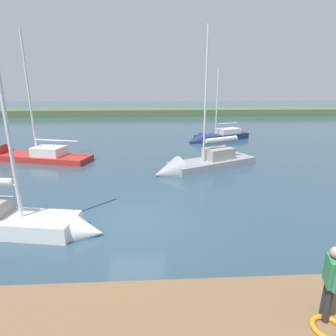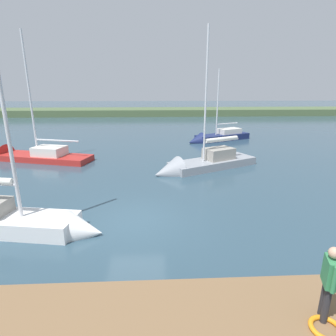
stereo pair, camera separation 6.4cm
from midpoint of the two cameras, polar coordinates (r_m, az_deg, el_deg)
ground_plane at (r=11.48m, az=-6.73°, el=-10.80°), size 200.00×200.00×0.00m
far_shoreline at (r=54.74m, az=-3.74°, el=10.93°), size 180.00×8.00×2.40m
dock_pier at (r=6.89m, az=-10.15°, el=-30.07°), size 20.56×2.40×0.53m
life_ring_buoy at (r=7.15m, az=30.19°, el=-26.79°), size 0.66×0.66×0.10m
sailboat_outer_mooring at (r=18.24m, az=6.43°, el=0.41°), size 7.54×5.06×9.62m
sailboat_behind_pier at (r=23.25m, az=-27.16°, el=2.05°), size 8.85×4.26×9.83m
sailboat_far_left at (r=11.94m, az=-28.48°, el=-10.20°), size 6.88×2.59×8.39m
sailboat_mid_channel at (r=28.44m, az=9.97°, el=6.03°), size 7.05×4.63×7.63m
person_on_dock at (r=6.84m, az=30.70°, el=-19.13°), size 0.36×0.61×1.70m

